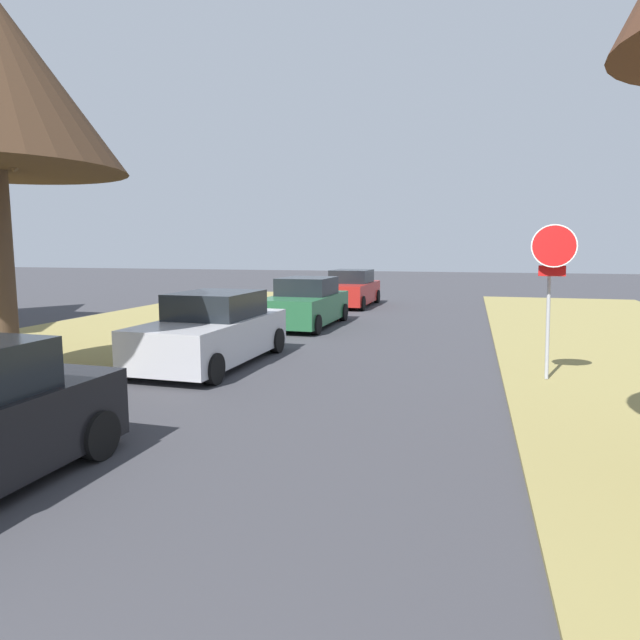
% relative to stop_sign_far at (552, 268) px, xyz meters
% --- Properties ---
extents(stop_sign_far, '(0.81, 0.62, 2.93)m').
position_rel_stop_sign_far_xyz_m(stop_sign_far, '(0.00, 0.00, 0.00)').
color(stop_sign_far, '#9EA0A5').
rests_on(stop_sign_far, grass_verge_right).
extents(parked_sedan_silver, '(2.02, 4.44, 1.57)m').
position_rel_stop_sign_far_xyz_m(parked_sedan_silver, '(-6.87, -0.19, -1.44)').
color(parked_sedan_silver, '#BCBCC1').
rests_on(parked_sedan_silver, ground).
extents(parked_sedan_green, '(2.02, 4.44, 1.57)m').
position_rel_stop_sign_far_xyz_m(parked_sedan_green, '(-6.63, 6.04, -1.44)').
color(parked_sedan_green, '#28663D').
rests_on(parked_sedan_green, ground).
extents(parked_sedan_red, '(2.02, 4.44, 1.57)m').
position_rel_stop_sign_far_xyz_m(parked_sedan_red, '(-6.53, 12.56, -1.44)').
color(parked_sedan_red, red).
rests_on(parked_sedan_red, ground).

